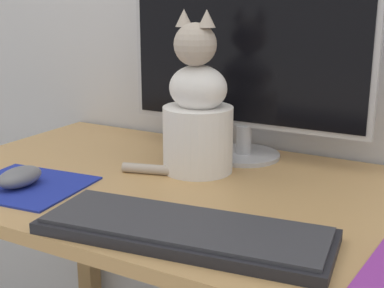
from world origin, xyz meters
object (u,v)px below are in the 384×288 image
at_px(computer_mouse_left, 20,177).
at_px(cat, 197,114).
at_px(keyboard, 184,230).
at_px(monitor, 246,59).

distance_m(computer_mouse_left, cat, 0.38).
distance_m(keyboard, cat, 0.35).
xyz_separation_m(keyboard, computer_mouse_left, (-0.39, 0.04, 0.01)).
height_order(monitor, keyboard, monitor).
bearing_deg(keyboard, cat, 107.83).
distance_m(monitor, keyboard, 0.50).
height_order(keyboard, computer_mouse_left, computer_mouse_left).
bearing_deg(computer_mouse_left, monitor, 53.63).
bearing_deg(cat, computer_mouse_left, -128.84).
bearing_deg(cat, keyboard, -60.10).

